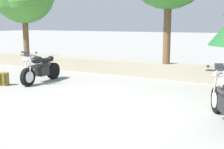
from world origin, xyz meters
TOP-DOWN VIEW (x-y plane):
  - ground_plane at (0.00, 0.00)m, footprint 120.00×120.00m
  - stone_wall at (0.00, 4.80)m, footprint 36.00×0.80m
  - motorcycle_black_near_left at (-3.27, 1.83)m, footprint 0.67×2.07m
  - rider_backpack at (-4.02, 0.82)m, footprint 0.35×0.33m

SIDE VIEW (x-z plane):
  - ground_plane at x=0.00m, z-range 0.00..0.00m
  - rider_backpack at x=-4.02m, z-range 0.01..0.48m
  - stone_wall at x=0.00m, z-range 0.00..0.55m
  - motorcycle_black_near_left at x=-3.27m, z-range -0.10..1.07m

